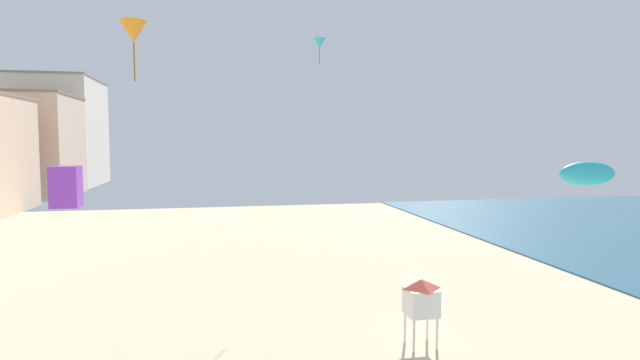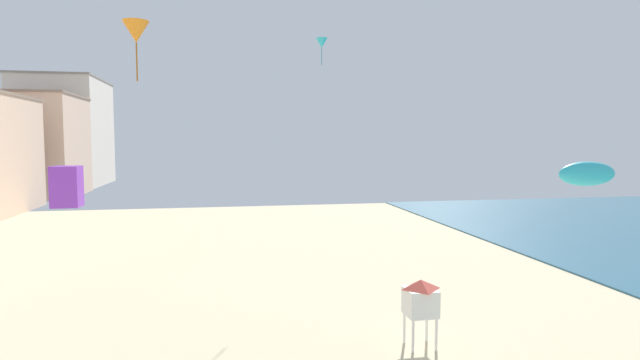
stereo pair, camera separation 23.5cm
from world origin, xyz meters
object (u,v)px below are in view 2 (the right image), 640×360
at_px(kite_orange_delta, 136,32).
at_px(kite_cyan_parafoil, 587,174).
at_px(lifeguard_stand, 421,298).
at_px(kite_cyan_delta, 322,43).
at_px(kite_purple_box, 67,187).

bearing_deg(kite_orange_delta, kite_cyan_parafoil, -49.06).
xyz_separation_m(lifeguard_stand, kite_cyan_delta, (-0.42, 16.86, 12.36)).
xyz_separation_m(kite_orange_delta, kite_purple_box, (-0.91, -12.36, -8.38)).
relative_size(kite_cyan_parafoil, kite_purple_box, 1.27).
bearing_deg(kite_cyan_parafoil, kite_cyan_delta, 103.52).
height_order(lifeguard_stand, kite_cyan_parafoil, kite_cyan_parafoil).
bearing_deg(kite_purple_box, kite_cyan_delta, 46.29).
relative_size(lifeguard_stand, kite_purple_box, 1.61).
relative_size(lifeguard_stand, kite_orange_delta, 0.70).
bearing_deg(kite_cyan_parafoil, kite_orange_delta, 130.94).
height_order(kite_cyan_parafoil, kite_cyan_delta, kite_cyan_delta).
bearing_deg(lifeguard_stand, kite_cyan_delta, 83.86).
bearing_deg(kite_cyan_delta, kite_cyan_parafoil, -76.48).
height_order(kite_orange_delta, kite_purple_box, kite_orange_delta).
xyz_separation_m(kite_orange_delta, kite_cyan_parafoil, (16.54, -19.06, -7.68)).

